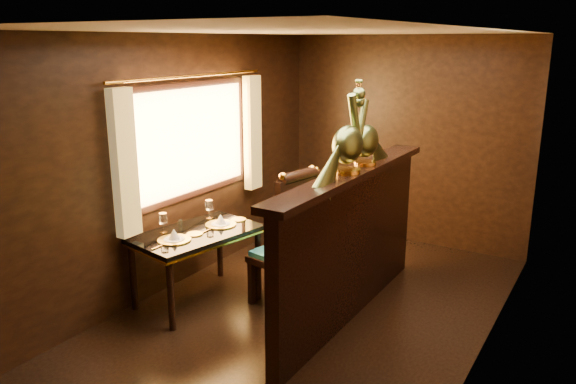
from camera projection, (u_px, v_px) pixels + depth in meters
name	position (u px, v px, depth m)	size (l,w,h in m)	color
ground	(302.00, 319.00, 5.06)	(5.00, 5.00, 0.00)	black
room_shell	(296.00, 145.00, 4.70)	(3.04, 5.04, 2.52)	black
partition	(351.00, 241.00, 4.96)	(0.26, 2.70, 1.36)	black
dining_table	(196.00, 238.00, 5.28)	(0.94, 1.30, 0.90)	black
chair_left	(295.00, 235.00, 5.19)	(0.58, 0.60, 1.32)	black
chair_right	(291.00, 236.00, 5.11)	(0.56, 0.58, 1.35)	black
peacock_left	(348.00, 128.00, 4.58)	(0.24, 0.64, 0.76)	#194C39
peacock_right	(366.00, 127.00, 4.89)	(0.22, 0.58, 0.69)	#194C39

